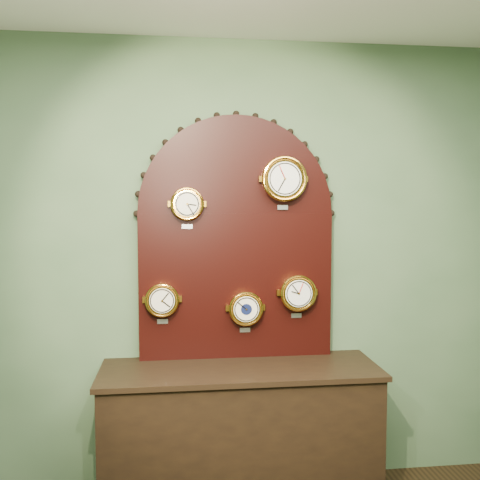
{
  "coord_description": "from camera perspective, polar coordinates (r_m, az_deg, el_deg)",
  "views": [
    {
      "loc": [
        -0.36,
        -0.74,
        1.8
      ],
      "look_at": [
        0.0,
        2.25,
        1.58
      ],
      "focal_mm": 38.91,
      "sensor_mm": 36.0,
      "label": 1
    }
  ],
  "objects": [
    {
      "name": "barometer",
      "position": [
        3.22,
        0.63,
        -7.5
      ],
      "size": [
        0.21,
        0.08,
        0.26
      ],
      "color": "gold",
      "rests_on": "display_board"
    },
    {
      "name": "shop_counter",
      "position": [
        3.3,
        0.04,
        -20.89
      ],
      "size": [
        1.6,
        0.5,
        0.8
      ],
      "primitive_type": "cube",
      "color": "black",
      "rests_on": "ground_plane"
    },
    {
      "name": "hygrometer",
      "position": [
        3.18,
        -8.53,
        -6.51
      ],
      "size": [
        0.2,
        0.08,
        0.26
      ],
      "color": "gold",
      "rests_on": "display_board"
    },
    {
      "name": "display_board",
      "position": [
        3.22,
        -0.42,
        1.08
      ],
      "size": [
        1.26,
        0.06,
        1.53
      ],
      "color": "black",
      "rests_on": "shop_counter"
    },
    {
      "name": "wall_back",
      "position": [
        3.29,
        -0.52,
        -2.82
      ],
      "size": [
        4.0,
        0.0,
        4.0
      ],
      "primitive_type": "plane",
      "rotation": [
        1.57,
        0.0,
        0.0
      ],
      "color": "#496445",
      "rests_on": "ground"
    },
    {
      "name": "roman_clock",
      "position": [
        3.13,
        -5.82,
        3.95
      ],
      "size": [
        0.2,
        0.08,
        0.25
      ],
      "color": "gold",
      "rests_on": "display_board"
    },
    {
      "name": "tide_clock",
      "position": [
        3.26,
        6.35,
        -5.78
      ],
      "size": [
        0.23,
        0.08,
        0.28
      ],
      "color": "gold",
      "rests_on": "display_board"
    },
    {
      "name": "arabic_clock",
      "position": [
        3.19,
        4.84,
        6.69
      ],
      "size": [
        0.28,
        0.08,
        0.33
      ],
      "color": "gold",
      "rests_on": "display_board"
    }
  ]
}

